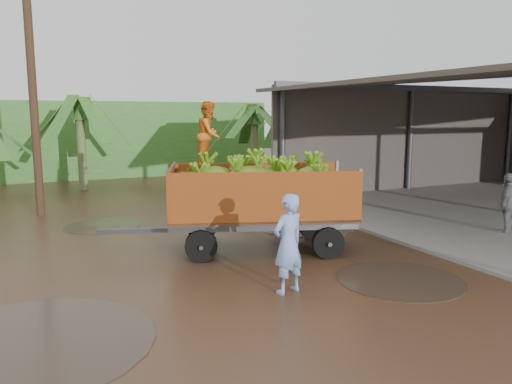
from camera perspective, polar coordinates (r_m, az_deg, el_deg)
ground at (r=10.28m, az=-7.95°, el=-8.23°), size 100.00×100.00×0.00m
hedge_north at (r=25.43m, az=-23.57°, el=5.44°), size 22.00×3.00×3.60m
banana_trailer at (r=11.05m, az=0.44°, el=-0.42°), size 5.60×3.19×3.29m
man_blue at (r=8.46m, az=3.69°, el=-5.92°), size 0.70×0.55×1.71m
man_grey at (r=13.94m, az=26.79°, el=-1.24°), size 1.00×0.74×1.58m
utility_pole at (r=16.15m, az=-24.23°, el=11.67°), size 1.20×0.24×7.90m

